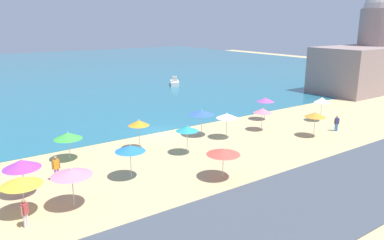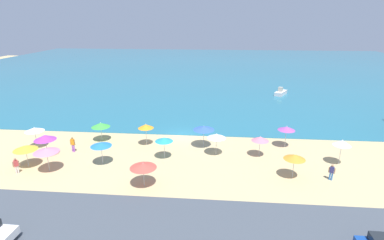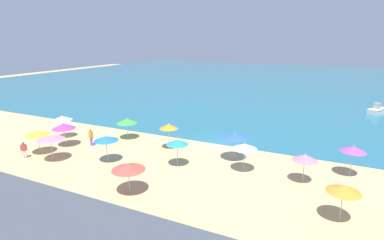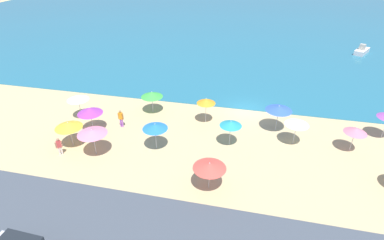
% 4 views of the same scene
% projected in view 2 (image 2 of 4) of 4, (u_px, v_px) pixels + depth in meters
% --- Properties ---
extents(ground_plane, '(160.00, 160.00, 0.00)m').
position_uv_depth(ground_plane, '(182.00, 135.00, 37.88)').
color(ground_plane, tan).
extents(sea, '(150.00, 110.00, 0.05)m').
position_uv_depth(sea, '(204.00, 68.00, 89.75)').
color(sea, '#246A83').
rests_on(sea, ground_plane).
extents(coastal_road, '(80.00, 8.00, 0.06)m').
position_uv_depth(coastal_road, '(151.00, 230.00, 20.89)').
color(coastal_road, '#424A53').
rests_on(coastal_road, ground_plane).
extents(beach_umbrella_0, '(1.87, 1.87, 2.44)m').
position_uv_depth(beach_umbrella_0, '(164.00, 139.00, 30.95)').
color(beach_umbrella_0, '#B2B2B7').
rests_on(beach_umbrella_0, ground_plane).
extents(beach_umbrella_1, '(2.10, 2.10, 2.47)m').
position_uv_depth(beach_umbrella_1, '(101.00, 144.00, 29.68)').
color(beach_umbrella_1, '#B2B2B7').
rests_on(beach_umbrella_1, ground_plane).
extents(beach_umbrella_2, '(2.39, 2.39, 2.58)m').
position_uv_depth(beach_umbrella_2, '(204.00, 128.00, 33.74)').
color(beach_umbrella_2, '#B2B2B7').
rests_on(beach_umbrella_2, ground_plane).
extents(beach_umbrella_3, '(1.82, 1.82, 2.34)m').
position_uv_depth(beach_umbrella_3, '(260.00, 139.00, 31.44)').
color(beach_umbrella_3, '#B2B2B7').
rests_on(beach_umbrella_3, ground_plane).
extents(beach_umbrella_4, '(2.08, 2.08, 2.51)m').
position_uv_depth(beach_umbrella_4, '(34.00, 129.00, 33.54)').
color(beach_umbrella_4, '#B2B2B7').
rests_on(beach_umbrella_4, ground_plane).
extents(beach_umbrella_5, '(2.27, 2.27, 2.46)m').
position_uv_depth(beach_umbrella_5, '(45.00, 137.00, 31.59)').
color(beach_umbrella_5, '#B2B2B7').
rests_on(beach_umbrella_5, ground_plane).
extents(beach_umbrella_6, '(1.78, 1.78, 2.65)m').
position_uv_depth(beach_umbrella_6, '(146.00, 126.00, 34.20)').
color(beach_umbrella_6, '#B2B2B7').
rests_on(beach_umbrella_6, ground_plane).
extents(beach_umbrella_7, '(1.73, 1.73, 2.72)m').
position_uv_depth(beach_umbrella_7, '(342.00, 143.00, 29.57)').
color(beach_umbrella_7, '#B2B2B7').
rests_on(beach_umbrella_7, ground_plane).
extents(beach_umbrella_8, '(1.93, 1.93, 2.58)m').
position_uv_depth(beach_umbrella_8, '(287.00, 128.00, 33.70)').
color(beach_umbrella_8, '#B2B2B7').
rests_on(beach_umbrella_8, ground_plane).
extents(beach_umbrella_9, '(2.20, 2.20, 2.33)m').
position_uv_depth(beach_umbrella_9, '(101.00, 125.00, 35.61)').
color(beach_umbrella_9, '#B2B2B7').
rests_on(beach_umbrella_9, ground_plane).
extents(beach_umbrella_10, '(2.27, 2.27, 2.37)m').
position_uv_depth(beach_umbrella_10, '(25.00, 148.00, 29.22)').
color(beach_umbrella_10, '#B2B2B7').
rests_on(beach_umbrella_10, ground_plane).
extents(beach_umbrella_11, '(1.95, 1.95, 2.45)m').
position_uv_depth(beach_umbrella_11, '(295.00, 157.00, 27.08)').
color(beach_umbrella_11, '#B2B2B7').
rests_on(beach_umbrella_11, ground_plane).
extents(beach_umbrella_12, '(2.34, 2.34, 2.26)m').
position_uv_depth(beach_umbrella_12, '(143.00, 166.00, 25.81)').
color(beach_umbrella_12, '#B2B2B7').
rests_on(beach_umbrella_12, ground_plane).
extents(beach_umbrella_13, '(2.38, 2.38, 2.44)m').
position_uv_depth(beach_umbrella_13, '(46.00, 150.00, 28.31)').
color(beach_umbrella_13, '#B2B2B7').
rests_on(beach_umbrella_13, ground_plane).
extents(beach_umbrella_14, '(2.03, 2.03, 2.48)m').
position_uv_depth(beach_umbrella_14, '(216.00, 136.00, 31.80)').
color(beach_umbrella_14, '#B2B2B7').
rests_on(beach_umbrella_14, ground_plane).
extents(bather_0, '(0.52, 0.36, 1.57)m').
position_uv_depth(bather_0, '(332.00, 171.00, 27.14)').
color(bather_0, '#3470B8').
rests_on(bather_0, ground_plane).
extents(bather_1, '(0.57, 0.23, 1.77)m').
position_uv_depth(bather_1, '(73.00, 144.00, 32.89)').
color(bather_1, '#9A51BF').
rests_on(bather_1, ground_plane).
extents(bather_2, '(0.44, 0.41, 1.60)m').
position_uv_depth(bather_2, '(16.00, 165.00, 28.30)').
color(bather_2, silver).
rests_on(bather_2, ground_plane).
extents(skiff_nearshore, '(2.99, 4.00, 1.56)m').
position_uv_depth(skiff_nearshore, '(281.00, 92.00, 57.76)').
color(skiff_nearshore, silver).
rests_on(skiff_nearshore, sea).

